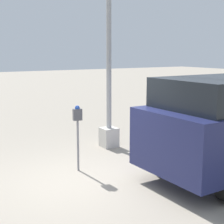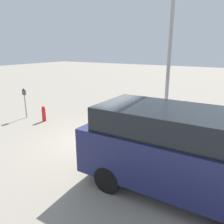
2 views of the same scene
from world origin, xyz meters
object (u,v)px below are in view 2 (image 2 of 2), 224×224
Objects in this scene: parking_meter_near at (114,113)px; parked_van at (178,149)px; parking_meter_far at (24,96)px; fire_hydrant at (44,114)px; lamp_post at (167,87)px.

parked_van is at bearing -22.84° from parking_meter_near.
parking_meter_far is 8.78m from parked_van.
fire_hydrant is (1.27, 0.08, -0.76)m from parking_meter_far.
fire_hydrant is at bearing 14.56° from parking_meter_far.
lamp_post is at bearing 12.20° from fire_hydrant.
parked_van is (8.53, -2.08, 0.03)m from parking_meter_far.
parking_meter_far is 7.27m from lamp_post.
lamp_post is 8.73× the size of fire_hydrant.
parking_meter_far reaches higher than parking_meter_near.
fire_hydrant is at bearing -170.26° from parking_meter_near.
parked_van is at bearing -2.68° from parking_meter_far.
parking_meter_near is at bearing -140.46° from lamp_post.
parking_meter_near is at bearing -1.28° from fire_hydrant.
parking_meter_near is at bearing 145.67° from parked_van.
parked_van is (1.44, -3.42, -0.91)m from lamp_post.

